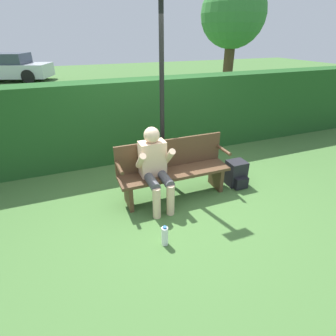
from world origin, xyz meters
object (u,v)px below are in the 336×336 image
at_px(park_bench, 173,168).
at_px(backpack, 236,174).
at_px(person_seated, 155,165).
at_px(water_bottle, 165,236).
at_px(signpost, 162,83).
at_px(tree, 233,16).
at_px(parked_car, 9,68).

distance_m(park_bench, backpack, 1.12).
bearing_deg(person_seated, water_bottle, -102.05).
distance_m(park_bench, person_seated, 0.40).
bearing_deg(signpost, tree, 46.83).
distance_m(signpost, tree, 5.62).
height_order(backpack, parked_car, parked_car).
bearing_deg(tree, park_bench, -130.08).
bearing_deg(parked_car, backpack, -51.56).
xyz_separation_m(backpack, parked_car, (-4.85, 13.37, 0.45)).
relative_size(person_seated, backpack, 2.76).
relative_size(water_bottle, signpost, 0.09).
distance_m(person_seated, water_bottle, 1.02).
bearing_deg(parked_car, tree, -30.85).
xyz_separation_m(parked_car, tree, (7.53, -8.77, 2.08)).
bearing_deg(tree, backpack, -120.25).
bearing_deg(backpack, person_seated, -179.41).
xyz_separation_m(backpack, signpost, (-1.09, 0.58, 1.43)).
distance_m(person_seated, backpack, 1.49).
bearing_deg(backpack, parked_car, 109.95).
xyz_separation_m(person_seated, water_bottle, (-0.19, -0.87, -0.51)).
height_order(park_bench, signpost, signpost).
height_order(person_seated, water_bottle, person_seated).
bearing_deg(water_bottle, signpost, 70.54).
bearing_deg(backpack, park_bench, 173.81).
height_order(park_bench, parked_car, parked_car).
height_order(person_seated, parked_car, parked_car).
xyz_separation_m(park_bench, tree, (3.77, 4.48, 2.28)).
relative_size(backpack, parked_car, 0.10).
relative_size(backpack, signpost, 0.14).
height_order(backpack, tree, tree).
xyz_separation_m(signpost, tree, (3.77, 4.02, 1.11)).
relative_size(park_bench, backpack, 4.08).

